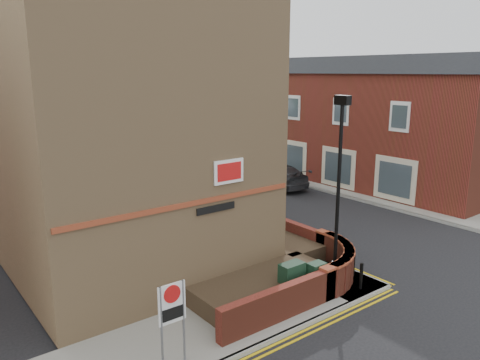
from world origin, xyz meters
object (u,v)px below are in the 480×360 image
Objects in this scene: utility_cabinet_large at (292,281)px; silver_car_near at (214,191)px; zone_sign at (172,310)px; lamppost at (338,192)px.

silver_car_near is at bearing 67.36° from utility_cabinet_large.
zone_sign reaches higher than silver_car_near.
silver_car_near reaches higher than utility_cabinet_large.
lamppost is 1.40× the size of silver_car_near.
silver_car_near is at bearing 51.45° from zone_sign.
silver_car_near is (2.56, 10.79, -2.60)m from lamppost.
silver_car_near is (9.16, 11.50, -0.90)m from zone_sign.
lamppost is 2.86× the size of zone_sign.
lamppost is 5.25× the size of utility_cabinet_large.
zone_sign is (-4.70, -0.80, 0.92)m from utility_cabinet_large.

